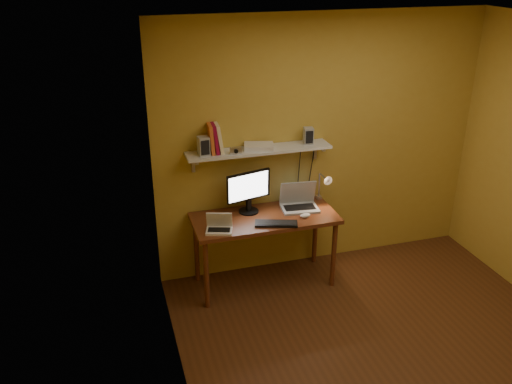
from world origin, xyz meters
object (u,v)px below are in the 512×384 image
object	(u,v)px
netbook	(219,226)
speaker_left	(204,146)
monitor	(249,190)
speaker_right	(308,136)
desk_lamp	(324,184)
router	(259,146)
desk	(265,224)
laptop	(299,201)
mouse	(305,215)
wall_shelf	(259,150)
keyboard	(276,224)
shelf_camera	(236,150)

from	to	relation	value
netbook	speaker_left	size ratio (longest dim) A/B	1.57
monitor	speaker_right	world-z (taller)	speaker_right
netbook	desk_lamp	xyz separation A→B (m)	(1.15, 0.28, 0.16)
monitor	router	distance (m)	0.43
desk	speaker_right	distance (m)	0.96
netbook	desk	bearing A→B (deg)	35.54
desk	laptop	bearing A→B (deg)	14.39
laptop	speaker_left	bearing A→B (deg)	-178.66
desk	netbook	distance (m)	0.53
netbook	mouse	size ratio (longest dim) A/B	2.66
wall_shelf	keyboard	bearing A→B (deg)	-82.48
monitor	router	xyz separation A→B (m)	(0.12, 0.06, 0.41)
wall_shelf	shelf_camera	distance (m)	0.26
mouse	router	size ratio (longest dim) A/B	0.38
laptop	speaker_left	xyz separation A→B (m)	(-0.92, 0.08, 0.64)
wall_shelf	desk	bearing A→B (deg)	-90.00
laptop	shelf_camera	xyz separation A→B (m)	(-0.63, 0.02, 0.59)
wall_shelf	router	bearing A→B (deg)	117.19
keyboard	monitor	bearing A→B (deg)	135.37
desk_lamp	laptop	bearing A→B (deg)	-174.35
netbook	shelf_camera	xyz separation A→B (m)	(0.24, 0.28, 0.61)
wall_shelf	speaker_right	xyz separation A→B (m)	(0.50, 0.01, 0.10)
netbook	keyboard	xyz separation A→B (m)	(0.54, -0.04, -0.04)
wall_shelf	laptop	xyz separation A→B (m)	(0.38, -0.10, -0.54)
mouse	shelf_camera	size ratio (longest dim) A/B	0.93
shelf_camera	router	bearing A→B (deg)	17.24
desk	monitor	bearing A→B (deg)	129.99
monitor	speaker_right	distance (m)	0.78
laptop	shelf_camera	size ratio (longest dim) A/B	3.43
speaker_left	router	size ratio (longest dim) A/B	0.64
keyboard	mouse	bearing A→B (deg)	30.19
monitor	shelf_camera	distance (m)	0.44
mouse	speaker_left	size ratio (longest dim) A/B	0.59
speaker_right	laptop	bearing A→B (deg)	-129.71
monitor	laptop	distance (m)	0.53
keyboard	speaker_right	size ratio (longest dim) A/B	2.48
speaker_left	speaker_right	xyz separation A→B (m)	(1.04, 0.03, -0.01)
wall_shelf	router	distance (m)	0.04
keyboard	mouse	size ratio (longest dim) A/B	3.84
wall_shelf	router	xyz separation A→B (m)	(-0.00, 0.00, 0.04)
shelf_camera	monitor	bearing A→B (deg)	9.30
keyboard	shelf_camera	bearing A→B (deg)	151.87
wall_shelf	monitor	bearing A→B (deg)	-157.14
netbook	speaker_right	bearing A→B (deg)	37.81
speaker_right	monitor	bearing A→B (deg)	-165.96
desk	laptop	xyz separation A→B (m)	(0.38, 0.10, 0.16)
wall_shelf	desk_lamp	xyz separation A→B (m)	(0.66, -0.07, -0.40)
laptop	mouse	bearing A→B (deg)	-88.14
monitor	speaker_left	bearing A→B (deg)	161.77
keyboard	speaker_right	world-z (taller)	speaker_right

